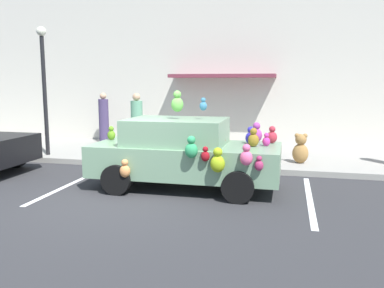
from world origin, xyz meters
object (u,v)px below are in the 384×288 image
Objects in this scene: pedestrian_near_shopfront at (104,119)px; pedestrian_walking_past at (137,122)px; street_lamp_post at (44,77)px; teddy_bear_on_sidewalk at (300,149)px; plush_covered_car at (184,152)px.

pedestrian_walking_past reaches higher than pedestrian_near_shopfront.
street_lamp_post is 2.08× the size of pedestrian_walking_past.
pedestrian_walking_past is at bearing 44.01° from street_lamp_post.
pedestrian_near_shopfront reaches higher than teddy_bear_on_sidewalk.
teddy_bear_on_sidewalk is (2.57, 2.69, -0.27)m from plush_covered_car.
pedestrian_near_shopfront is at bearing 161.85° from teddy_bear_on_sidewalk.
plush_covered_car is 5.02× the size of teddy_bear_on_sidewalk.
teddy_bear_on_sidewalk is 0.22× the size of street_lamp_post.
teddy_bear_on_sidewalk is at bearing 46.29° from plush_covered_car.
street_lamp_post reaches higher than pedestrian_near_shopfront.
pedestrian_walking_past reaches higher than teddy_bear_on_sidewalk.
street_lamp_post reaches higher than pedestrian_walking_past.
plush_covered_car is at bearing -56.91° from pedestrian_walking_past.
pedestrian_walking_past is (-5.34, 1.57, 0.47)m from teddy_bear_on_sidewalk.
street_lamp_post is at bearing -135.99° from pedestrian_walking_past.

